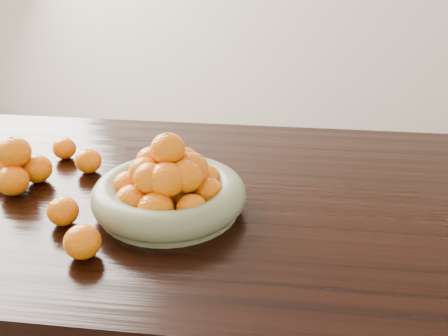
# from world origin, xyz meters

# --- Properties ---
(dining_table) EXTENTS (2.00, 1.00, 0.75)m
(dining_table) POSITION_xyz_m (0.00, 0.00, 0.66)
(dining_table) COLOR black
(dining_table) RESTS_ON ground
(fruit_bowl) EXTENTS (0.36, 0.36, 0.19)m
(fruit_bowl) POSITION_xyz_m (-0.11, -0.10, 0.81)
(fruit_bowl) COLOR gray
(fruit_bowl) RESTS_ON dining_table
(orange_pyramid) EXTENTS (0.16, 0.15, 0.13)m
(orange_pyramid) POSITION_xyz_m (-0.53, -0.02, 0.80)
(orange_pyramid) COLOR orange
(orange_pyramid) RESTS_ON dining_table
(loose_orange_0) EXTENTS (0.07, 0.07, 0.07)m
(loose_orange_0) POSITION_xyz_m (-0.38, 0.08, 0.78)
(loose_orange_0) COLOR orange
(loose_orange_0) RESTS_ON dining_table
(loose_orange_1) EXTENTS (0.07, 0.07, 0.07)m
(loose_orange_1) POSITION_xyz_m (-0.33, -0.19, 0.78)
(loose_orange_1) COLOR orange
(loose_orange_1) RESTS_ON dining_table
(loose_orange_2) EXTENTS (0.08, 0.08, 0.07)m
(loose_orange_2) POSITION_xyz_m (-0.24, -0.30, 0.79)
(loose_orange_2) COLOR orange
(loose_orange_2) RESTS_ON dining_table
(loose_orange_3) EXTENTS (0.07, 0.07, 0.06)m
(loose_orange_3) POSITION_xyz_m (-0.48, 0.16, 0.78)
(loose_orange_3) COLOR orange
(loose_orange_3) RESTS_ON dining_table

